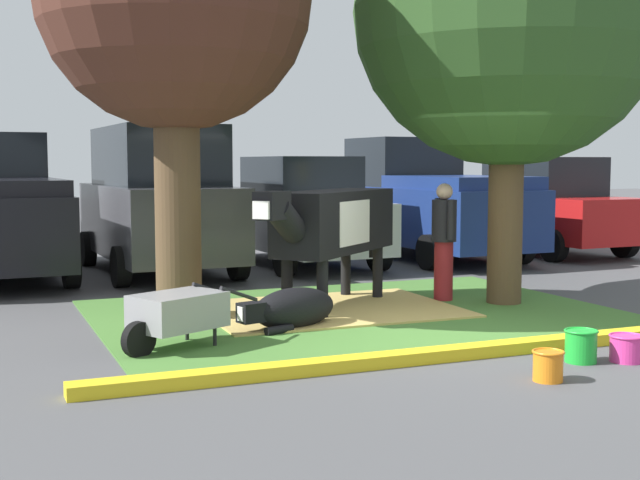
{
  "coord_description": "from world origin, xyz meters",
  "views": [
    {
      "loc": [
        -4.94,
        -7.96,
        1.92
      ],
      "look_at": [
        -0.71,
        2.18,
        0.9
      ],
      "focal_mm": 47.28,
      "sensor_mm": 36.0,
      "label": 1
    }
  ],
  "objects": [
    {
      "name": "sedan_silver",
      "position": [
        0.77,
        6.68,
        0.98
      ],
      "size": [
        2.14,
        4.46,
        2.02
      ],
      "color": "silver",
      "rests_on": "ground"
    },
    {
      "name": "suv_dark_grey",
      "position": [
        -1.93,
        6.57,
        1.27
      ],
      "size": [
        2.25,
        4.66,
        2.52
      ],
      "color": "#3D3D42",
      "rests_on": "ground"
    },
    {
      "name": "ground_plane",
      "position": [
        0.0,
        0.0,
        0.0
      ],
      "size": [
        80.0,
        80.0,
        0.0
      ],
      "primitive_type": "plane",
      "color": "#4C4C4F"
    },
    {
      "name": "pickup_truck_maroon",
      "position": [
        3.54,
        6.92,
        1.11
      ],
      "size": [
        2.37,
        5.47,
        2.42
      ],
      "color": "navy",
      "rests_on": "ground"
    },
    {
      "name": "curb_yellow",
      "position": [
        -0.46,
        -1.01,
        0.06
      ],
      "size": [
        7.64,
        0.24,
        0.12
      ],
      "primitive_type": "cube",
      "color": "yellow",
      "rests_on": "ground"
    },
    {
      "name": "cow_holstein",
      "position": [
        -0.62,
        2.01,
        1.13
      ],
      "size": [
        2.61,
        2.34,
        1.59
      ],
      "color": "black",
      "rests_on": "ground"
    },
    {
      "name": "bucket_orange",
      "position": [
        -0.3,
        -2.04,
        0.14
      ],
      "size": [
        0.28,
        0.28,
        0.27
      ],
      "color": "orange",
      "rests_on": "ground"
    },
    {
      "name": "grass_island",
      "position": [
        -0.46,
        1.52,
        0.01
      ],
      "size": [
        6.44,
        4.75,
        0.02
      ],
      "primitive_type": "cube",
      "color": "#477A33",
      "rests_on": "ground"
    },
    {
      "name": "sedan_red",
      "position": [
        6.27,
        6.63,
        0.98
      ],
      "size": [
        2.14,
        4.46,
        2.02
      ],
      "color": "red",
      "rests_on": "ground"
    },
    {
      "name": "person_handler",
      "position": [
        1.06,
        2.01,
        0.88
      ],
      "size": [
        0.34,
        0.53,
        1.63
      ],
      "color": "maroon",
      "rests_on": "ground"
    },
    {
      "name": "shade_tree_right",
      "position": [
        1.71,
        1.5,
        3.9
      ],
      "size": [
        4.14,
        4.14,
        5.99
      ],
      "color": "brown",
      "rests_on": "ground"
    },
    {
      "name": "calf_lying",
      "position": [
        -1.56,
        0.98,
        0.24
      ],
      "size": [
        1.33,
        0.77,
        0.48
      ],
      "color": "black",
      "rests_on": "ground"
    },
    {
      "name": "wheelbarrow",
      "position": [
        -3.03,
        0.45,
        0.39
      ],
      "size": [
        1.56,
        1.09,
        0.63
      ],
      "color": "gray",
      "rests_on": "ground"
    },
    {
      "name": "hay_bedding",
      "position": [
        -0.71,
        1.88,
        0.03
      ],
      "size": [
        3.24,
        2.46,
        0.04
      ],
      "primitive_type": "cube",
      "rotation": [
        0.0,
        0.0,
        -0.02
      ],
      "color": "tan",
      "rests_on": "ground"
    },
    {
      "name": "bucket_pink",
      "position": [
        0.85,
        -1.74,
        0.14
      ],
      "size": [
        0.33,
        0.33,
        0.26
      ],
      "color": "#EA3893",
      "rests_on": "ground"
    },
    {
      "name": "bucket_green",
      "position": [
        0.43,
        -1.59,
        0.17
      ],
      "size": [
        0.32,
        0.32,
        0.32
      ],
      "color": "green",
      "rests_on": "ground"
    }
  ]
}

